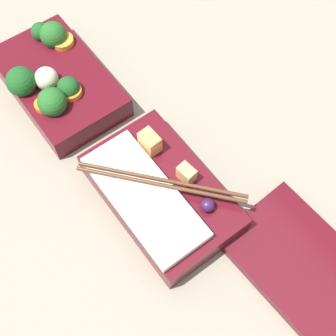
{
  "coord_description": "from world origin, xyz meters",
  "views": [
    {
      "loc": [
        0.32,
        -0.13,
        0.57
      ],
      "look_at": [
        0.1,
        0.04,
        0.04
      ],
      "focal_mm": 50.0,
      "sensor_mm": 36.0,
      "label": 1
    }
  ],
  "objects": [
    {
      "name": "ground_plane",
      "position": [
        0.0,
        0.0,
        0.0
      ],
      "size": [
        3.0,
        3.0,
        0.0
      ],
      "primitive_type": "plane",
      "color": "gray"
    },
    {
      "name": "bento_tray_vegetable",
      "position": [
        -0.12,
        -0.0,
        0.03
      ],
      "size": [
        0.2,
        0.13,
        0.07
      ],
      "color": "#510F19",
      "rests_on": "ground_plane"
    },
    {
      "name": "bento_lid",
      "position": [
        0.3,
        0.1,
        0.01
      ],
      "size": [
        0.2,
        0.13,
        0.02
      ],
      "primitive_type": "cube",
      "rotation": [
        0.0,
        0.0,
        0.05
      ],
      "color": "#510F19",
      "rests_on": "ground_plane"
    },
    {
      "name": "bento_tray_rice",
      "position": [
        0.11,
        0.01,
        0.02
      ],
      "size": [
        0.2,
        0.15,
        0.07
      ],
      "color": "#510F19",
      "rests_on": "ground_plane"
    }
  ]
}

